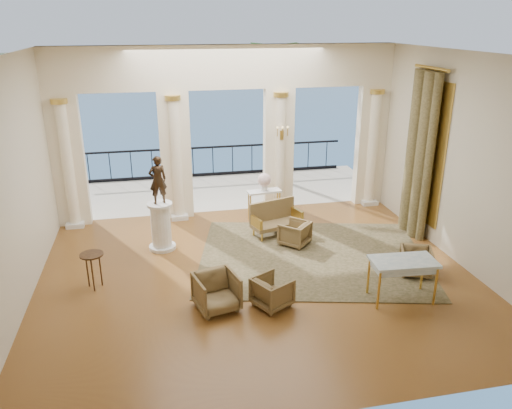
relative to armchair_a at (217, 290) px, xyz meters
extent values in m
plane|color=#522B15|center=(1.00, 1.03, -0.39)|extent=(9.00, 9.00, 0.00)
plane|color=beige|center=(1.00, -2.97, 1.86)|extent=(9.00, 0.00, 9.00)
plane|color=beige|center=(-3.50, 1.03, 1.86)|extent=(0.00, 8.00, 8.00)
plane|color=beige|center=(5.50, 1.03, 1.86)|extent=(0.00, 8.00, 8.00)
plane|color=white|center=(1.00, 1.03, 4.11)|extent=(9.00, 9.00, 0.00)
cube|color=#FDEACC|center=(1.00, 4.88, 3.56)|extent=(9.00, 0.30, 1.10)
cube|color=#FDEACC|center=(-3.10, 4.88, 1.31)|extent=(0.80, 0.30, 3.40)
cylinder|color=#FDEACC|center=(-3.10, 4.70, 1.21)|extent=(0.28, 0.28, 3.20)
cylinder|color=gold|center=(-3.10, 4.70, 2.86)|extent=(0.40, 0.40, 0.12)
cube|color=silver|center=(-3.10, 4.70, -0.33)|extent=(0.45, 0.45, 0.12)
cube|color=#FDEACC|center=(-0.40, 4.88, 1.31)|extent=(0.80, 0.30, 3.40)
cylinder|color=#FDEACC|center=(-0.40, 4.70, 1.21)|extent=(0.28, 0.28, 3.20)
cylinder|color=gold|center=(-0.40, 4.70, 2.86)|extent=(0.40, 0.40, 0.12)
cube|color=silver|center=(-0.40, 4.70, -0.33)|extent=(0.45, 0.45, 0.12)
cube|color=#FDEACC|center=(2.40, 4.88, 1.31)|extent=(0.80, 0.30, 3.40)
cylinder|color=#FDEACC|center=(2.40, 4.70, 1.21)|extent=(0.28, 0.28, 3.20)
cylinder|color=gold|center=(2.40, 4.70, 2.86)|extent=(0.40, 0.40, 0.12)
cube|color=silver|center=(2.40, 4.70, -0.33)|extent=(0.45, 0.45, 0.12)
cube|color=#FDEACC|center=(5.10, 4.88, 1.31)|extent=(0.80, 0.30, 3.40)
cylinder|color=#FDEACC|center=(5.10, 4.70, 1.21)|extent=(0.28, 0.28, 3.20)
cylinder|color=gold|center=(5.10, 4.70, 2.86)|extent=(0.40, 0.40, 0.12)
cube|color=silver|center=(5.10, 4.70, -0.33)|extent=(0.45, 0.45, 0.12)
cube|color=#C0B49F|center=(1.00, 6.83, -0.44)|extent=(10.00, 3.60, 0.10)
cube|color=black|center=(1.00, 8.43, 0.61)|extent=(9.00, 0.06, 0.06)
cube|color=black|center=(1.00, 8.43, -0.34)|extent=(9.00, 0.06, 0.10)
cylinder|color=black|center=(1.00, 8.43, 0.11)|extent=(0.03, 0.03, 1.00)
cylinder|color=black|center=(-3.10, 8.43, 0.11)|extent=(0.03, 0.03, 1.00)
cylinder|color=black|center=(5.10, 8.43, 0.11)|extent=(0.03, 0.03, 1.00)
cylinder|color=#4C3823|center=(3.00, 7.63, 1.71)|extent=(0.20, 0.20, 4.20)
plane|color=#295E8A|center=(1.00, 61.03, -6.39)|extent=(160.00, 160.00, 0.00)
cylinder|color=#484023|center=(5.30, 2.08, 1.61)|extent=(0.26, 0.26, 4.00)
cylinder|color=#484023|center=(5.26, 2.53, 1.61)|extent=(0.32, 0.32, 4.00)
cylinder|color=#484023|center=(5.30, 2.98, 1.61)|extent=(0.26, 0.26, 4.00)
cylinder|color=gold|center=(5.35, 2.53, 3.66)|extent=(0.08, 1.40, 0.08)
cube|color=gold|center=(5.47, 2.53, 1.71)|extent=(0.04, 1.60, 3.40)
cube|color=gold|center=(2.40, 4.56, 1.81)|extent=(0.10, 0.04, 0.25)
cylinder|color=gold|center=(2.26, 4.48, 1.91)|extent=(0.02, 0.02, 0.22)
cylinder|color=gold|center=(2.40, 4.48, 1.91)|extent=(0.02, 0.02, 0.22)
cylinder|color=gold|center=(2.54, 4.48, 1.91)|extent=(0.02, 0.02, 0.22)
cube|color=#2C2F17|center=(2.41, 1.70, -0.38)|extent=(5.79, 4.96, 0.02)
imported|color=#423119|center=(0.00, 0.00, 0.00)|extent=(0.90, 0.86, 0.77)
imported|color=#423119|center=(4.30, 0.48, -0.06)|extent=(0.80, 0.78, 0.65)
imported|color=#423119|center=(2.20, 2.42, -0.06)|extent=(0.85, 0.85, 0.64)
imported|color=#423119|center=(1.04, -0.11, -0.06)|extent=(0.82, 0.84, 0.65)
cube|color=#423119|center=(1.92, 3.08, -0.10)|extent=(1.37, 0.88, 0.09)
cube|color=#423119|center=(1.85, 3.31, 0.20)|extent=(1.24, 0.45, 0.52)
cube|color=gold|center=(1.36, 2.90, 0.07)|extent=(0.23, 0.52, 0.25)
cube|color=gold|center=(2.49, 3.26, 0.07)|extent=(0.23, 0.52, 0.25)
cylinder|color=gold|center=(1.46, 2.72, -0.27)|extent=(0.05, 0.05, 0.24)
cylinder|color=gold|center=(2.51, 3.04, -0.27)|extent=(0.05, 0.05, 0.24)
cylinder|color=gold|center=(1.34, 3.11, -0.27)|extent=(0.05, 0.05, 0.24)
cylinder|color=gold|center=(2.38, 3.44, -0.27)|extent=(0.05, 0.05, 0.24)
cube|color=#8EA8B6|center=(3.51, -0.39, 0.43)|extent=(1.27, 0.75, 0.06)
cylinder|color=gold|center=(2.94, -0.63, 0.01)|extent=(0.05, 0.05, 0.78)
cylinder|color=gold|center=(4.05, -0.71, 0.01)|extent=(0.05, 0.05, 0.78)
cylinder|color=gold|center=(2.98, -0.08, 0.01)|extent=(0.05, 0.05, 0.78)
cylinder|color=gold|center=(4.09, -0.16, 0.01)|extent=(0.05, 0.05, 0.78)
cylinder|color=silver|center=(-0.92, 2.85, -0.34)|extent=(0.62, 0.62, 0.08)
cylinder|color=silver|center=(-0.92, 2.85, 0.19)|extent=(0.46, 0.46, 1.00)
cylinder|color=silver|center=(-0.92, 2.85, 0.73)|extent=(0.58, 0.58, 0.06)
imported|color=black|center=(-0.92, 2.85, 1.31)|extent=(0.46, 0.36, 1.11)
cube|color=silver|center=(1.82, 4.08, 0.43)|extent=(0.92, 0.44, 0.05)
cylinder|color=gold|center=(1.45, 3.91, 0.01)|extent=(0.04, 0.04, 0.79)
cylinder|color=gold|center=(2.23, 4.00, 0.01)|extent=(0.04, 0.04, 0.79)
cylinder|color=gold|center=(1.42, 4.16, 0.01)|extent=(0.04, 0.04, 0.79)
cylinder|color=gold|center=(2.20, 4.25, 0.01)|extent=(0.04, 0.04, 0.79)
cylinder|color=silver|center=(1.82, 4.08, 0.57)|extent=(0.18, 0.18, 0.22)
sphere|color=#C28E96|center=(1.82, 4.08, 0.75)|extent=(0.36, 0.36, 0.36)
cylinder|color=black|center=(-2.31, 1.27, 0.35)|extent=(0.46, 0.46, 0.03)
cylinder|color=black|center=(-2.18, 1.35, -0.03)|extent=(0.03, 0.03, 0.72)
cylinder|color=black|center=(-2.43, 1.35, -0.03)|extent=(0.03, 0.03, 0.72)
cylinder|color=black|center=(-2.31, 1.13, -0.03)|extent=(0.03, 0.03, 0.72)
camera|label=1|loc=(-0.94, -8.07, 4.73)|focal=35.00mm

